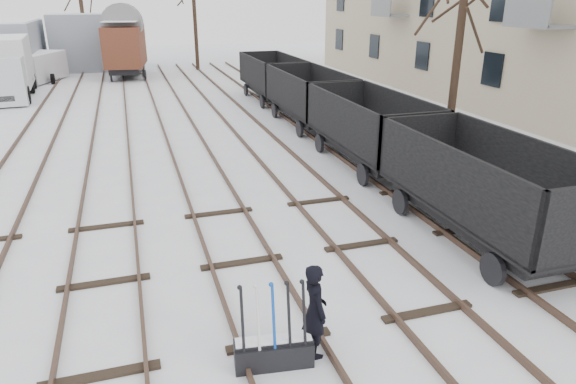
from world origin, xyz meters
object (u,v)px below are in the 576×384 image
at_px(ground_frame, 274,350).
at_px(worker, 315,310).
at_px(lorry, 5,67).
at_px(panel_van, 39,67).
at_px(freight_wagon_a, 482,203).
at_px(box_van_wagon, 125,45).

bearing_deg(ground_frame, worker, 14.95).
xyz_separation_m(worker, lorry, (-9.34, 27.74, 0.94)).
bearing_deg(worker, panel_van, 10.85).
bearing_deg(panel_van, freight_wagon_a, -44.75).
xyz_separation_m(ground_frame, panel_van, (-7.62, 33.94, 0.76)).
bearing_deg(ground_frame, freight_wagon_a, 33.40).
distance_m(ground_frame, freight_wagon_a, 6.99).
bearing_deg(box_van_wagon, panel_van, -170.92).
bearing_deg(freight_wagon_a, panel_van, 114.18).
bearing_deg(panel_van, worker, -55.04).
distance_m(freight_wagon_a, box_van_wagon, 32.12).
relative_size(box_van_wagon, panel_van, 1.14).
height_order(worker, freight_wagon_a, freight_wagon_a).
relative_size(ground_frame, lorry, 0.19).
xyz_separation_m(ground_frame, box_van_wagon, (-1.65, 34.15, 2.11)).
distance_m(worker, lorry, 29.28).
bearing_deg(lorry, box_van_wagon, 38.06).
relative_size(freight_wagon_a, lorry, 0.79).
bearing_deg(panel_van, box_van_wagon, 23.08).
xyz_separation_m(worker, freight_wagon_a, (5.50, 2.95, 0.12)).
bearing_deg(box_van_wagon, ground_frame, -80.17).
bearing_deg(panel_van, ground_frame, -56.28).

